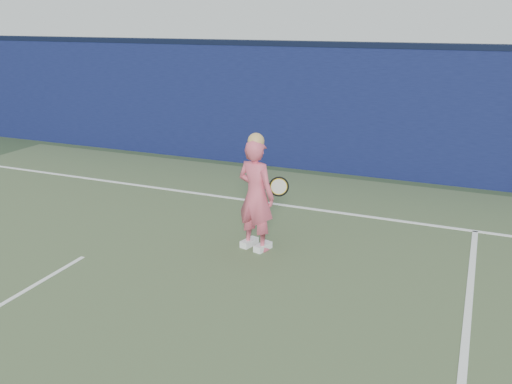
% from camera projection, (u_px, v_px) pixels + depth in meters
% --- Properties ---
extents(ground, '(80.00, 80.00, 0.00)m').
position_uv_depth(ground, '(26.00, 291.00, 6.34)').
color(ground, '#32452A').
rests_on(ground, ground).
extents(backstop_wall, '(24.00, 0.40, 2.50)m').
position_uv_depth(backstop_wall, '(248.00, 105.00, 11.66)').
color(backstop_wall, '#0D1239').
rests_on(backstop_wall, ground).
extents(wall_cap, '(24.00, 0.42, 0.10)m').
position_uv_depth(wall_cap, '(247.00, 43.00, 11.25)').
color(wall_cap, black).
rests_on(wall_cap, backstop_wall).
extents(player, '(0.64, 0.51, 1.63)m').
position_uv_depth(player, '(256.00, 195.00, 7.27)').
color(player, '#D6536A').
rests_on(player, ground).
extents(racket, '(0.55, 0.16, 0.29)m').
position_uv_depth(racket, '(277.00, 187.00, 7.66)').
color(racket, black).
rests_on(racket, ground).
extents(court_lines, '(11.00, 12.04, 0.01)m').
position_uv_depth(court_lines, '(4.00, 303.00, 6.05)').
color(court_lines, white).
rests_on(court_lines, court_surface).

